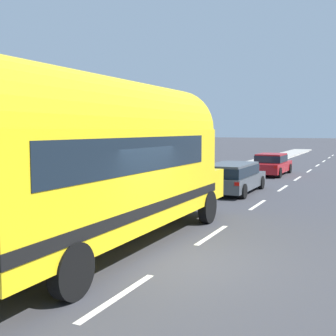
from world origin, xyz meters
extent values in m
plane|color=#38383D|center=(0.00, 0.00, 0.00)|extent=(300.00, 300.00, 0.00)
cube|color=silver|center=(0.00, -2.21, 0.00)|extent=(0.14, 2.40, 0.01)
cube|color=silver|center=(0.00, 2.66, 0.00)|extent=(0.14, 2.40, 0.01)
cube|color=silver|center=(0.00, 7.94, 0.00)|extent=(0.14, 2.40, 0.01)
cube|color=silver|center=(0.00, 13.16, 0.00)|extent=(0.14, 2.40, 0.01)
cube|color=silver|center=(0.00, 17.89, 0.00)|extent=(0.14, 2.40, 0.01)
cube|color=silver|center=(0.00, 23.17, 0.00)|extent=(0.14, 2.40, 0.01)
cube|color=silver|center=(0.00, 28.41, 0.00)|extent=(0.14, 2.40, 0.01)
cube|color=silver|center=(0.00, 33.54, 0.00)|extent=(0.14, 2.40, 0.01)
cube|color=silver|center=(0.00, 39.18, 0.00)|extent=(0.14, 2.40, 0.01)
cube|color=silver|center=(0.00, 43.74, 0.00)|extent=(0.14, 2.40, 0.01)
cube|color=silver|center=(-3.63, 12.00, 0.00)|extent=(0.12, 80.00, 0.01)
cube|color=#9E9B93|center=(-4.81, 10.00, 0.07)|extent=(2.37, 90.00, 0.15)
cube|color=yellow|center=(-1.81, 0.09, 1.75)|extent=(2.50, 8.71, 2.30)
cylinder|color=yellow|center=(-1.81, 0.09, 2.90)|extent=(2.45, 8.61, 2.45)
cube|color=yellow|center=(-1.81, 5.09, 1.07)|extent=(2.26, 1.30, 0.95)
cube|color=black|center=(-1.81, 0.09, 1.10)|extent=(2.54, 8.75, 0.24)
cube|color=black|center=(-1.81, -0.21, 2.35)|extent=(2.53, 6.91, 0.76)
cube|color=black|center=(-1.81, 4.49, 2.40)|extent=(2.14, 0.10, 0.96)
cube|color=silver|center=(-1.81, 5.78, 0.95)|extent=(0.90, 0.10, 0.56)
cylinder|color=black|center=(-2.98, 4.04, 0.50)|extent=(0.26, 1.00, 1.00)
cylinder|color=black|center=(-0.64, 4.04, 0.50)|extent=(0.26, 1.00, 1.00)
cylinder|color=black|center=(-0.64, -2.67, 0.50)|extent=(0.26, 1.00, 1.00)
cube|color=#474C51|center=(-1.80, 10.79, 0.52)|extent=(1.89, 4.75, 0.60)
cube|color=#474C51|center=(-1.80, 10.31, 1.09)|extent=(1.69, 3.50, 0.55)
cube|color=black|center=(-1.80, 10.31, 1.06)|extent=(1.75, 3.54, 0.43)
cube|color=red|center=(-2.61, 8.40, 0.70)|extent=(0.20, 0.04, 0.14)
cube|color=red|center=(-0.98, 8.41, 0.70)|extent=(0.20, 0.04, 0.14)
cylinder|color=black|center=(-2.71, 12.45, 0.32)|extent=(0.20, 0.64, 0.64)
cylinder|color=black|center=(-0.91, 12.46, 0.32)|extent=(0.20, 0.64, 0.64)
cylinder|color=black|center=(-2.69, 9.11, 0.32)|extent=(0.20, 0.64, 0.64)
cylinder|color=black|center=(-0.90, 9.12, 0.32)|extent=(0.20, 0.64, 0.64)
cube|color=#A5191E|center=(-1.86, 19.36, 0.52)|extent=(1.83, 4.68, 0.60)
cube|color=#A5191E|center=(-1.86, 19.24, 1.09)|extent=(1.59, 2.33, 0.55)
cube|color=black|center=(-1.86, 19.24, 1.06)|extent=(1.66, 2.37, 0.43)
cube|color=red|center=(-2.65, 17.04, 0.70)|extent=(0.20, 0.04, 0.14)
cube|color=red|center=(-1.14, 17.01, 0.70)|extent=(0.20, 0.04, 0.14)
cylinder|color=black|center=(-2.67, 21.00, 0.32)|extent=(0.21, 0.64, 0.64)
cylinder|color=black|center=(-0.99, 20.98, 0.32)|extent=(0.21, 0.64, 0.64)
cylinder|color=black|center=(-2.72, 17.75, 0.32)|extent=(0.21, 0.64, 0.64)
cylinder|color=black|center=(-1.04, 17.72, 0.32)|extent=(0.21, 0.64, 0.64)
camera|label=1|loc=(3.87, -8.42, 2.89)|focal=46.13mm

